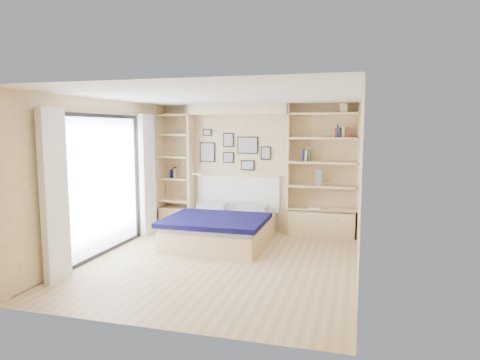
# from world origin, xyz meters

# --- Properties ---
(ground) EXTENTS (4.50, 4.50, 0.00)m
(ground) POSITION_xyz_m (0.00, 0.00, 0.00)
(ground) COLOR tan
(ground) RESTS_ON ground
(room_shell) EXTENTS (4.50, 4.50, 4.50)m
(room_shell) POSITION_xyz_m (-0.39, 1.52, 1.08)
(room_shell) COLOR beige
(room_shell) RESTS_ON ground
(bed) EXTENTS (1.70, 2.14, 1.07)m
(bed) POSITION_xyz_m (-0.35, 1.15, 0.27)
(bed) COLOR beige
(bed) RESTS_ON ground
(photo_gallery) EXTENTS (1.48, 0.02, 0.82)m
(photo_gallery) POSITION_xyz_m (-0.45, 2.22, 1.60)
(photo_gallery) COLOR black
(photo_gallery) RESTS_ON ground
(reading_lamps) EXTENTS (1.92, 0.12, 0.15)m
(reading_lamps) POSITION_xyz_m (-0.30, 2.00, 1.10)
(reading_lamps) COLOR silver
(reading_lamps) RESTS_ON ground
(shelf_decor) EXTENTS (3.55, 0.23, 2.03)m
(shelf_decor) POSITION_xyz_m (1.06, 2.07, 1.68)
(shelf_decor) COLOR #B34E2C
(shelf_decor) RESTS_ON ground
(deck) EXTENTS (3.20, 4.00, 0.05)m
(deck) POSITION_xyz_m (-3.60, 0.00, 0.00)
(deck) COLOR #766757
(deck) RESTS_ON ground
(deck_chair) EXTENTS (0.46, 0.72, 0.70)m
(deck_chair) POSITION_xyz_m (-2.78, 0.65, 0.33)
(deck_chair) COLOR tan
(deck_chair) RESTS_ON ground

